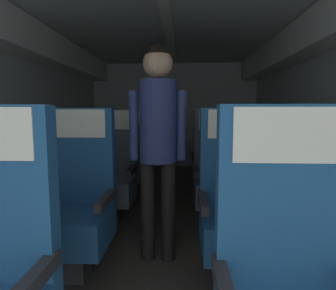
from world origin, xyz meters
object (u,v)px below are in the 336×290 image
object	(u,v)px
seat_b_right_window	(236,209)
seat_d_right_aisle	(245,161)
seat_b_left_window	(11,205)
seat_c_right_window	(218,177)
seat_c_right_aisle	(266,177)
seat_c_left_aisle	(111,175)
flight_attendant	(158,130)
seat_b_right_aisle	(308,210)
seat_d_left_aisle	(129,160)
seat_d_right_window	(210,161)
seat_b_left_aisle	(77,206)
seat_c_left_window	(66,175)
seat_d_left_window	(94,160)

from	to	relation	value
seat_b_right_window	seat_d_right_aisle	distance (m)	2.02
seat_b_left_window	seat_d_right_aisle	distance (m)	2.84
seat_c_right_window	seat_b_right_window	bearing A→B (deg)	-89.82
seat_b_right_window	seat_d_right_aisle	world-z (taller)	same
seat_c_right_aisle	seat_c_left_aisle	bearing A→B (deg)	179.78
seat_b_left_window	flight_attendant	xyz separation A→B (m)	(1.03, 0.23, 0.52)
seat_b_right_aisle	seat_d_left_aisle	bearing A→B (deg)	129.14
seat_c_right_window	seat_d_left_aisle	world-z (taller)	same
seat_b_right_window	seat_d_right_window	xyz separation A→B (m)	(0.01, 1.96, 0.00)
seat_b_right_window	flight_attendant	world-z (taller)	flight_attendant
seat_b_left_aisle	seat_b_right_window	bearing A→B (deg)	-0.93
seat_b_left_window	seat_d_right_window	xyz separation A→B (m)	(1.59, 1.95, 0.00)
seat_b_right_aisle	seat_d_right_aisle	bearing A→B (deg)	90.22
seat_d_left_aisle	seat_d_right_aisle	distance (m)	1.58
seat_d_right_window	seat_d_left_aisle	bearing A→B (deg)	179.96
seat_b_left_aisle	seat_b_right_window	size ratio (longest dim) A/B	1.00
seat_c_right_window	seat_b_left_aisle	bearing A→B (deg)	-138.56
seat_c_left_window	seat_d_left_window	size ratio (longest dim) A/B	1.00
seat_b_right_window	flight_attendant	xyz separation A→B (m)	(-0.55, 0.25, 0.52)
seat_c_left_window	flight_attendant	world-z (taller)	flight_attendant
seat_d_right_window	seat_c_left_window	bearing A→B (deg)	-148.80
seat_c_left_aisle	seat_d_right_window	bearing A→B (deg)	40.55
seat_d_right_window	flight_attendant	size ratio (longest dim) A/B	0.72
seat_b_right_aisle	flight_attendant	distance (m)	1.18
seat_b_right_aisle	seat_d_left_aisle	distance (m)	2.51
seat_b_left_window	seat_d_left_aisle	xyz separation A→B (m)	(0.48, 1.95, 0.00)
seat_b_right_window	seat_c_right_aisle	distance (m)	1.11
seat_c_left_window	seat_c_left_aisle	xyz separation A→B (m)	(0.48, 0.01, 0.00)
seat_b_right_window	seat_c_left_aisle	world-z (taller)	same
seat_c_left_window	seat_d_right_window	bearing A→B (deg)	31.20
flight_attendant	seat_d_left_window	bearing A→B (deg)	103.38
seat_b_right_window	seat_c_left_window	world-z (taller)	same
seat_c_left_aisle	seat_c_right_aisle	world-z (taller)	same
seat_d_left_aisle	seat_d_right_window	size ratio (longest dim) A/B	1.00
seat_c_left_aisle	seat_c_right_window	size ratio (longest dim) A/B	1.00
seat_b_left_aisle	flight_attendant	distance (m)	0.79
seat_b_left_window	seat_b_left_aisle	size ratio (longest dim) A/B	1.00
seat_b_right_aisle	seat_b_right_window	world-z (taller)	same
seat_b_left_window	seat_d_left_window	size ratio (longest dim) A/B	1.00
seat_c_right_aisle	seat_c_right_window	distance (m)	0.48
seat_b_left_window	seat_d_left_aisle	distance (m)	2.01
seat_c_left_aisle	flight_attendant	world-z (taller)	flight_attendant
seat_c_right_aisle	seat_c_right_window	world-z (taller)	same
seat_b_left_aisle	seat_d_left_window	world-z (taller)	same
seat_c_right_window	seat_c_right_aisle	bearing A→B (deg)	0.50
seat_b_left_aisle	seat_d_right_window	size ratio (longest dim) A/B	1.00
seat_b_left_window	seat_d_left_window	bearing A→B (deg)	90.09
seat_c_right_window	seat_d_right_aisle	xyz separation A→B (m)	(0.48, 0.97, 0.00)
seat_c_left_window	seat_d_right_window	distance (m)	1.86
seat_c_right_window	seat_c_left_window	bearing A→B (deg)	-180.00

